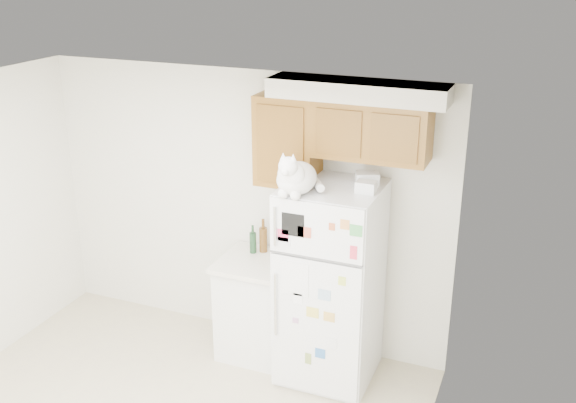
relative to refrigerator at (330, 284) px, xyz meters
The scene contains 8 objects.
room_shell 1.80m from the refrigerator, 121.65° to the right, with size 3.84×4.04×2.52m.
refrigerator is the anchor object (origin of this frame).
base_counter 0.79m from the refrigerator, behind, with size 0.64×0.64×0.92m.
cat 1.04m from the refrigerator, 128.24° to the right, with size 0.36×0.52×0.37m.
storage_box_back 0.94m from the refrigerator, 33.95° to the left, with size 0.18×0.13×0.10m, color white.
storage_box_front 0.94m from the refrigerator, ahead, with size 0.15×0.11×0.09m, color white.
bottle_green 0.83m from the refrigerator, 166.27° to the left, with size 0.06×0.06×0.26m, color #19381E, non-canonical shape.
bottle_amber 0.78m from the refrigerator, 160.89° to the left, with size 0.07×0.07×0.31m, color #593814, non-canonical shape.
Camera 1 is at (2.50, -3.10, 3.44)m, focal length 42.00 mm.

